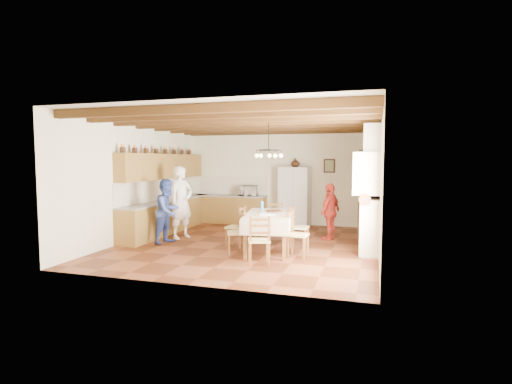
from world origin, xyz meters
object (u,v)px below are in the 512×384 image
chair_right_far (300,227)px  person_woman_red (330,212)px  person_woman_blue (168,211)px  refrigerator (296,196)px  chair_end_far (275,222)px  dining_table (268,217)px  chair_left_far (236,226)px  hutch (369,193)px  chair_end_near (259,240)px  chair_left_near (237,232)px  microwave (248,191)px  person_man (181,202)px  chair_right_near (298,234)px

chair_right_far → person_woman_red: bearing=-29.3°
person_woman_blue → person_woman_red: bearing=-58.0°
refrigerator → chair_end_far: refrigerator is taller
refrigerator → dining_table: bearing=-84.1°
chair_left_far → hutch: bearing=130.4°
chair_end_near → chair_end_far: 2.29m
chair_left_near → chair_end_near: (0.70, -0.66, 0.00)m
refrigerator → hutch: (2.20, -1.04, 0.23)m
hutch → chair_end_far: (-2.25, -1.36, -0.66)m
refrigerator → hutch: 2.45m
hutch → chair_end_far: hutch is taller
chair_right_far → microwave: 3.62m
microwave → dining_table: bearing=-80.2°
hutch → chair_end_near: bearing=-118.2°
refrigerator → chair_end_near: (0.19, -4.67, -0.43)m
dining_table → person_man: 2.64m
chair_left_near → person_woman_red: size_ratio=0.66×
chair_left_far → chair_right_far: same height
refrigerator → chair_end_far: 2.44m
chair_end_far → person_woman_blue: (-2.43, -1.06, 0.31)m
chair_end_near → microwave: bearing=-90.4°
chair_end_far → dining_table: bearing=-98.3°
chair_right_far → person_woman_blue: size_ratio=0.61×
chair_left_far → person_man: (-1.68, 0.53, 0.46)m
hutch → chair_end_far: size_ratio=2.38×
chair_left_near → chair_end_near: bearing=24.2°
hutch → chair_right_near: hutch is taller
dining_table → person_woman_blue: bearing=178.1°
chair_left_far → person_woman_blue: size_ratio=0.61×
chair_left_near → chair_left_far: 0.73m
chair_left_near → person_woman_blue: person_woman_blue is taller
microwave → chair_end_far: bearing=-72.7°
person_woman_red → chair_left_far: bearing=-33.1°
hutch → chair_right_near: 3.22m
refrigerator → person_woman_red: (1.27, -1.90, -0.18)m
chair_end_far → microwave: 2.77m
refrigerator → chair_left_far: 3.45m
refrigerator → chair_left_near: size_ratio=1.89×
chair_end_near → person_woman_red: 2.98m
dining_table → chair_end_far: chair_end_far is taller
chair_left_near → person_man: 2.33m
dining_table → microwave: size_ratio=3.51×
chair_left_far → chair_right_far: bearing=107.8°
refrigerator → person_woman_blue: (-2.49, -3.45, -0.12)m
dining_table → refrigerator: bearing=91.2°
chair_left_far → person_woman_blue: person_woman_blue is taller
person_woman_blue → chair_right_near: bearing=-87.6°
chair_right_near → microwave: size_ratio=1.63×
chair_right_far → microwave: size_ratio=1.63×
person_man → person_woman_red: 3.83m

